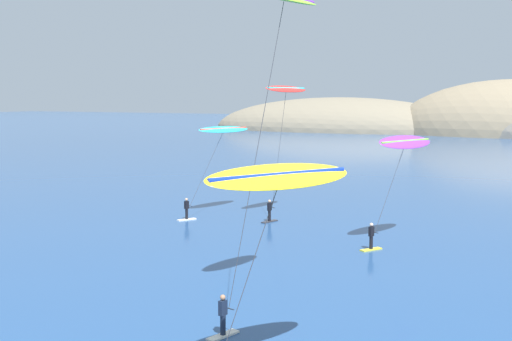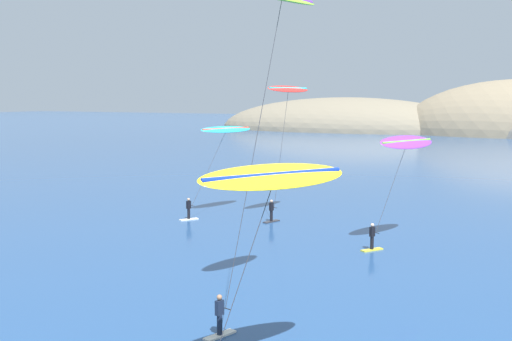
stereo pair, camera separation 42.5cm
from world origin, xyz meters
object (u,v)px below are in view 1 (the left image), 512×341
kitesurfer_purple (403,149)px  kitesurfer_lime (278,30)px  kitesurfer_cyan (221,136)px  kitesurfer_red (285,101)px  kitesurfer_yellow (275,192)px

kitesurfer_purple → kitesurfer_lime: (-1.40, -16.22, 6.15)m
kitesurfer_purple → kitesurfer_lime: bearing=-94.9°
kitesurfer_cyan → kitesurfer_red: bearing=4.2°
kitesurfer_cyan → kitesurfer_purple: bearing=-13.4°
kitesurfer_cyan → kitesurfer_lime: size_ratio=0.54×
kitesurfer_cyan → kitesurfer_lime: bearing=-54.5°
kitesurfer_red → kitesurfer_purple: bearing=-22.0°
kitesurfer_lime → kitesurfer_red: bearing=113.4°
kitesurfer_red → kitesurfer_cyan: (-5.40, -0.39, -2.76)m
kitesurfer_purple → kitesurfer_cyan: size_ratio=0.94×
kitesurfer_lime → kitesurfer_yellow: bearing=-65.9°
kitesurfer_lime → kitesurfer_purple: bearing=85.1°
kitesurfer_yellow → kitesurfer_red: (-11.72, 26.82, 2.64)m
kitesurfer_red → kitesurfer_lime: (8.82, -20.34, 3.14)m
kitesurfer_purple → kitesurfer_cyan: (-15.63, 3.73, 0.24)m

